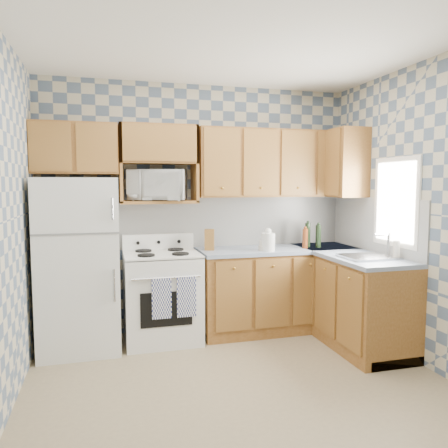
# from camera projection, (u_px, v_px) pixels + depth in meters

# --- Properties ---
(floor) EXTENTS (3.40, 3.40, 0.00)m
(floor) POSITION_uv_depth(u_px,v_px,m) (243.00, 390.00, 3.45)
(floor) COLOR #7E6C53
(floor) RESTS_ON ground
(back_wall) EXTENTS (3.40, 0.02, 2.70)m
(back_wall) POSITION_uv_depth(u_px,v_px,m) (200.00, 209.00, 4.86)
(back_wall) COLOR slate
(back_wall) RESTS_ON ground
(right_wall) EXTENTS (0.02, 3.20, 2.70)m
(right_wall) POSITION_uv_depth(u_px,v_px,m) (431.00, 216.00, 3.77)
(right_wall) COLOR slate
(right_wall) RESTS_ON ground
(backsplash_back) EXTENTS (2.60, 0.02, 0.56)m
(backsplash_back) POSITION_uv_depth(u_px,v_px,m) (234.00, 221.00, 4.97)
(backsplash_back) COLOR white
(backsplash_back) RESTS_ON back_wall
(backsplash_right) EXTENTS (0.02, 1.60, 0.56)m
(backsplash_right) POSITION_uv_depth(u_px,v_px,m) (374.00, 225.00, 4.55)
(backsplash_right) COLOR white
(backsplash_right) RESTS_ON right_wall
(refrigerator) EXTENTS (0.75, 0.70, 1.68)m
(refrigerator) POSITION_uv_depth(u_px,v_px,m) (79.00, 265.00, 4.24)
(refrigerator) COLOR silver
(refrigerator) RESTS_ON floor
(stove_body) EXTENTS (0.76, 0.65, 0.90)m
(stove_body) POSITION_uv_depth(u_px,v_px,m) (162.00, 298.00, 4.51)
(stove_body) COLOR silver
(stove_body) RESTS_ON floor
(cooktop) EXTENTS (0.76, 0.65, 0.02)m
(cooktop) POSITION_uv_depth(u_px,v_px,m) (162.00, 254.00, 4.47)
(cooktop) COLOR silver
(cooktop) RESTS_ON stove_body
(backguard) EXTENTS (0.76, 0.08, 0.17)m
(backguard) POSITION_uv_depth(u_px,v_px,m) (158.00, 242.00, 4.72)
(backguard) COLOR silver
(backguard) RESTS_ON cooktop
(dish_towel_left) EXTENTS (0.19, 0.02, 0.39)m
(dish_towel_left) POSITION_uv_depth(u_px,v_px,m) (162.00, 299.00, 4.16)
(dish_towel_left) COLOR navy
(dish_towel_left) RESTS_ON stove_body
(dish_towel_right) EXTENTS (0.19, 0.02, 0.39)m
(dish_towel_right) POSITION_uv_depth(u_px,v_px,m) (186.00, 297.00, 4.22)
(dish_towel_right) COLOR navy
(dish_towel_right) RESTS_ON stove_body
(base_cabinets_back) EXTENTS (1.75, 0.60, 0.88)m
(base_cabinets_back) POSITION_uv_depth(u_px,v_px,m) (278.00, 290.00, 4.87)
(base_cabinets_back) COLOR brown
(base_cabinets_back) RESTS_ON floor
(base_cabinets_right) EXTENTS (0.60, 1.60, 0.88)m
(base_cabinets_right) POSITION_uv_depth(u_px,v_px,m) (347.00, 298.00, 4.55)
(base_cabinets_right) COLOR brown
(base_cabinets_right) RESTS_ON floor
(countertop_back) EXTENTS (1.77, 0.63, 0.04)m
(countertop_back) POSITION_uv_depth(u_px,v_px,m) (278.00, 249.00, 4.83)
(countertop_back) COLOR slate
(countertop_back) RESTS_ON base_cabinets_back
(countertop_right) EXTENTS (0.63, 1.60, 0.04)m
(countertop_right) POSITION_uv_depth(u_px,v_px,m) (348.00, 254.00, 4.50)
(countertop_right) COLOR slate
(countertop_right) RESTS_ON base_cabinets_right
(upper_cabinets_back) EXTENTS (1.75, 0.33, 0.74)m
(upper_cabinets_back) POSITION_uv_depth(u_px,v_px,m) (275.00, 164.00, 4.88)
(upper_cabinets_back) COLOR brown
(upper_cabinets_back) RESTS_ON back_wall
(upper_cabinets_fridge) EXTENTS (0.82, 0.33, 0.50)m
(upper_cabinets_fridge) POSITION_uv_depth(u_px,v_px,m) (75.00, 149.00, 4.31)
(upper_cabinets_fridge) COLOR brown
(upper_cabinets_fridge) RESTS_ON back_wall
(upper_cabinets_right) EXTENTS (0.33, 0.70, 0.74)m
(upper_cabinets_right) POSITION_uv_depth(u_px,v_px,m) (340.00, 164.00, 4.89)
(upper_cabinets_right) COLOR brown
(upper_cabinets_right) RESTS_ON right_wall
(microwave_shelf) EXTENTS (0.80, 0.33, 0.03)m
(microwave_shelf) POSITION_uv_depth(u_px,v_px,m) (159.00, 202.00, 4.57)
(microwave_shelf) COLOR brown
(microwave_shelf) RESTS_ON back_wall
(microwave) EXTENTS (0.66, 0.52, 0.32)m
(microwave) POSITION_uv_depth(u_px,v_px,m) (158.00, 185.00, 4.56)
(microwave) COLOR silver
(microwave) RESTS_ON microwave_shelf
(sink) EXTENTS (0.48, 0.40, 0.03)m
(sink) POSITION_uv_depth(u_px,v_px,m) (368.00, 257.00, 4.17)
(sink) COLOR #B7B7BC
(sink) RESTS_ON countertop_right
(window) EXTENTS (0.02, 0.66, 0.86)m
(window) POSITION_uv_depth(u_px,v_px,m) (396.00, 202.00, 4.19)
(window) COLOR white
(window) RESTS_ON right_wall
(bottle_0) EXTENTS (0.06, 0.06, 0.27)m
(bottle_0) POSITION_uv_depth(u_px,v_px,m) (308.00, 235.00, 4.87)
(bottle_0) COLOR black
(bottle_0) RESTS_ON countertop_back
(bottle_1) EXTENTS (0.06, 0.06, 0.25)m
(bottle_1) POSITION_uv_depth(u_px,v_px,m) (318.00, 236.00, 4.84)
(bottle_1) COLOR black
(bottle_1) RESTS_ON countertop_back
(bottle_2) EXTENTS (0.06, 0.06, 0.23)m
(bottle_2) POSITION_uv_depth(u_px,v_px,m) (318.00, 236.00, 4.95)
(bottle_2) COLOR #662B11
(bottle_2) RESTS_ON countertop_back
(bottle_3) EXTENTS (0.06, 0.06, 0.22)m
(bottle_3) POSITION_uv_depth(u_px,v_px,m) (305.00, 238.00, 4.77)
(bottle_3) COLOR #662B11
(bottle_3) RESTS_ON countertop_back
(knife_block) EXTENTS (0.13, 0.13, 0.22)m
(knife_block) POSITION_uv_depth(u_px,v_px,m) (209.00, 240.00, 4.65)
(knife_block) COLOR brown
(knife_block) RESTS_ON countertop_back
(electric_kettle) EXTENTS (0.15, 0.15, 0.19)m
(electric_kettle) POSITION_uv_depth(u_px,v_px,m) (268.00, 242.00, 4.59)
(electric_kettle) COLOR silver
(electric_kettle) RESTS_ON countertop_back
(food_containers) EXTENTS (0.16, 0.16, 0.11)m
(food_containers) POSITION_uv_depth(u_px,v_px,m) (266.00, 245.00, 4.62)
(food_containers) COLOR beige
(food_containers) RESTS_ON countertop_back
(soap_bottle) EXTENTS (0.06, 0.06, 0.17)m
(soap_bottle) POSITION_uv_depth(u_px,v_px,m) (396.00, 250.00, 4.10)
(soap_bottle) COLOR beige
(soap_bottle) RESTS_ON countertop_right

